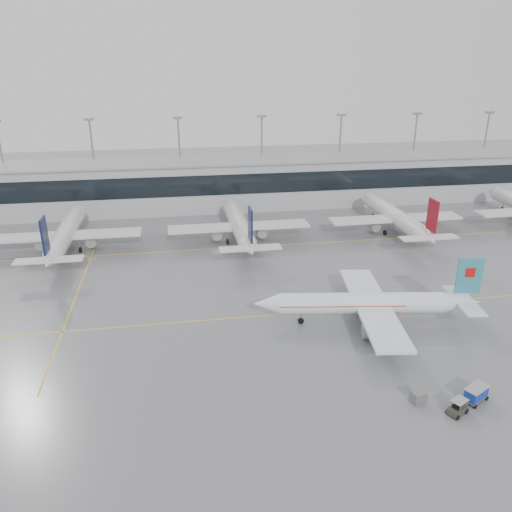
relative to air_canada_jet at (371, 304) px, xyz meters
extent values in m
plane|color=slate|center=(-14.07, 4.81, -3.15)|extent=(320.00, 320.00, 0.00)
cube|color=yellow|center=(-14.07, 4.81, -3.14)|extent=(120.00, 0.25, 0.01)
cube|color=yellow|center=(-14.07, 34.81, -3.14)|extent=(120.00, 0.25, 0.01)
cube|color=yellow|center=(-44.07, 19.81, -3.14)|extent=(0.25, 60.00, 0.01)
cube|color=#A7A7AB|center=(-14.07, 66.81, 2.85)|extent=(180.00, 15.00, 12.00)
cube|color=black|center=(-14.07, 59.26, 4.35)|extent=(180.00, 0.20, 5.00)
cube|color=gray|center=(-14.07, 66.81, 9.05)|extent=(182.00, 16.00, 0.40)
cylinder|color=gray|center=(-69.07, 72.81, 7.85)|extent=(0.50, 0.50, 22.00)
cylinder|color=gray|center=(-47.07, 72.81, 7.85)|extent=(0.50, 0.50, 22.00)
cube|color=gray|center=(-47.07, 72.81, 19.15)|extent=(2.40, 1.00, 0.60)
cylinder|color=gray|center=(-25.07, 72.81, 7.85)|extent=(0.50, 0.50, 22.00)
cube|color=gray|center=(-25.07, 72.81, 19.15)|extent=(2.40, 1.00, 0.60)
cylinder|color=gray|center=(-3.07, 72.81, 7.85)|extent=(0.50, 0.50, 22.00)
cube|color=gray|center=(-3.07, 72.81, 19.15)|extent=(2.40, 1.00, 0.60)
cylinder|color=gray|center=(18.93, 72.81, 7.85)|extent=(0.50, 0.50, 22.00)
cube|color=gray|center=(18.93, 72.81, 19.15)|extent=(2.40, 1.00, 0.60)
cylinder|color=gray|center=(40.93, 72.81, 7.85)|extent=(0.50, 0.50, 22.00)
cube|color=gray|center=(40.93, 72.81, 19.15)|extent=(2.40, 1.00, 0.60)
cylinder|color=gray|center=(62.93, 72.81, 7.85)|extent=(0.50, 0.50, 22.00)
cube|color=gray|center=(62.93, 72.81, 19.15)|extent=(2.40, 1.00, 0.60)
cylinder|color=white|center=(-1.31, 0.20, 0.12)|extent=(23.75, 6.56, 3.09)
cone|color=white|center=(-14.93, 2.25, 0.12)|extent=(4.42, 3.65, 3.09)
cone|color=white|center=(13.11, -1.97, 0.12)|extent=(6.00, 3.89, 3.09)
cube|color=white|center=(0.18, -0.03, -0.28)|extent=(8.74, 25.97, 0.45)
cube|color=white|center=(13.30, -2.00, 0.42)|extent=(4.23, 10.12, 0.25)
cube|color=teal|center=(13.50, -2.03, 4.30)|extent=(3.61, 0.88, 5.27)
cylinder|color=#959595|center=(-1.03, -4.70, -1.78)|extent=(3.87, 2.61, 2.10)
cylinder|color=#959595|center=(0.40, 4.79, -1.78)|extent=(3.87, 2.61, 2.10)
cylinder|color=gray|center=(-9.98, 1.50, -2.06)|extent=(0.20, 0.20, 1.28)
cylinder|color=black|center=(-9.98, 1.50, -2.70)|extent=(0.93, 0.43, 0.90)
cylinder|color=gray|center=(0.78, -2.75, -1.96)|extent=(0.24, 0.24, 1.28)
cylinder|color=black|center=(0.78, -2.75, -2.60)|extent=(1.15, 0.61, 1.10)
cylinder|color=gray|center=(1.55, 2.40, -1.96)|extent=(0.24, 0.24, 1.28)
cylinder|color=black|center=(1.55, 2.40, -2.60)|extent=(1.15, 0.61, 1.10)
cube|color=#B70F0F|center=(13.50, -2.03, 4.87)|extent=(1.45, 0.65, 1.40)
cube|color=#B70F0F|center=(-4.27, 0.64, 0.32)|extent=(18.26, 5.77, 0.12)
cylinder|color=silver|center=(-49.07, 39.81, 0.65)|extent=(3.59, 27.36, 3.59)
cone|color=silver|center=(-49.07, 55.49, 0.65)|extent=(3.59, 4.00, 3.59)
cone|color=silver|center=(-49.07, 23.33, 0.65)|extent=(3.59, 5.60, 3.59)
cube|color=silver|center=(-49.07, 38.31, 0.25)|extent=(29.64, 5.00, 0.45)
cube|color=silver|center=(-49.07, 23.13, 0.95)|extent=(11.40, 2.80, 0.25)
cube|color=#0D173C|center=(-49.07, 22.93, 5.51)|extent=(0.35, 3.60, 6.12)
cylinder|color=#959595|center=(-53.87, 38.81, -1.25)|extent=(2.10, 3.60, 2.10)
cylinder|color=#959595|center=(-44.27, 38.81, -1.25)|extent=(2.10, 3.60, 2.10)
cylinder|color=gray|center=(-49.07, 50.49, -1.92)|extent=(0.20, 0.20, 1.56)
cylinder|color=black|center=(-49.07, 50.49, -2.70)|extent=(0.30, 0.90, 0.90)
cylinder|color=gray|center=(-51.67, 37.31, -1.82)|extent=(0.24, 0.24, 1.56)
cylinder|color=black|center=(-51.67, 37.31, -2.60)|extent=(0.45, 1.10, 1.10)
cylinder|color=gray|center=(-46.47, 37.31, -1.82)|extent=(0.24, 0.24, 1.56)
cylinder|color=black|center=(-46.47, 37.31, -2.60)|extent=(0.45, 1.10, 1.10)
cylinder|color=silver|center=(-14.07, 39.81, 0.65)|extent=(3.59, 27.36, 3.59)
cone|color=silver|center=(-14.07, 55.49, 0.65)|extent=(3.59, 4.00, 3.59)
cone|color=silver|center=(-14.07, 23.33, 0.65)|extent=(3.59, 5.60, 3.59)
cube|color=silver|center=(-14.07, 38.31, 0.25)|extent=(29.64, 5.00, 0.45)
cube|color=silver|center=(-14.07, 23.13, 0.95)|extent=(11.40, 2.80, 0.25)
cube|color=#0D173C|center=(-14.07, 22.93, 5.51)|extent=(0.35, 3.60, 6.12)
cylinder|color=#959595|center=(-18.87, 38.81, -1.25)|extent=(2.10, 3.60, 2.10)
cylinder|color=#959595|center=(-9.27, 38.81, -1.25)|extent=(2.10, 3.60, 2.10)
cylinder|color=gray|center=(-14.07, 50.49, -1.92)|extent=(0.20, 0.20, 1.56)
cylinder|color=black|center=(-14.07, 50.49, -2.70)|extent=(0.30, 0.90, 0.90)
cylinder|color=gray|center=(-16.67, 37.31, -1.82)|extent=(0.24, 0.24, 1.56)
cylinder|color=black|center=(-16.67, 37.31, -2.60)|extent=(0.45, 1.10, 1.10)
cylinder|color=gray|center=(-11.47, 37.31, -1.82)|extent=(0.24, 0.24, 1.56)
cylinder|color=black|center=(-11.47, 37.31, -2.60)|extent=(0.45, 1.10, 1.10)
cylinder|color=silver|center=(20.93, 39.81, 0.65)|extent=(3.59, 27.36, 3.59)
cone|color=silver|center=(20.93, 55.49, 0.65)|extent=(3.59, 4.00, 3.59)
cone|color=silver|center=(20.93, 23.33, 0.65)|extent=(3.59, 5.60, 3.59)
cube|color=silver|center=(20.93, 38.31, 0.25)|extent=(29.64, 5.00, 0.45)
cube|color=silver|center=(20.93, 23.13, 0.95)|extent=(11.40, 2.80, 0.25)
cube|color=maroon|center=(20.93, 22.93, 5.51)|extent=(0.35, 3.60, 6.12)
cylinder|color=#959595|center=(16.13, 38.81, -1.25)|extent=(2.10, 3.60, 2.10)
cylinder|color=#959595|center=(25.73, 38.81, -1.25)|extent=(2.10, 3.60, 2.10)
cylinder|color=gray|center=(20.93, 50.49, -1.92)|extent=(0.20, 0.20, 1.56)
cylinder|color=black|center=(20.93, 50.49, -2.70)|extent=(0.30, 0.90, 0.90)
cylinder|color=gray|center=(18.33, 37.31, -1.82)|extent=(0.24, 0.24, 1.56)
cylinder|color=black|center=(18.33, 37.31, -2.60)|extent=(0.45, 1.10, 1.10)
cylinder|color=gray|center=(23.53, 37.31, -1.82)|extent=(0.24, 0.24, 1.56)
cylinder|color=black|center=(23.53, 37.31, -2.60)|extent=(0.45, 1.10, 1.10)
cone|color=silver|center=(55.93, 55.49, 0.65)|extent=(3.59, 4.00, 3.59)
cylinder|color=gray|center=(55.93, 50.49, -1.92)|extent=(0.20, 0.20, 1.56)
cylinder|color=black|center=(55.93, 50.49, -2.70)|extent=(0.30, 0.90, 0.90)
cube|color=#2E3229|center=(1.81, -20.85, -2.62)|extent=(2.63, 2.18, 0.67)
cube|color=gray|center=(1.98, -20.76, -1.49)|extent=(2.20, 1.96, 0.06)
cube|color=black|center=(1.55, -20.99, -2.19)|extent=(0.78, 0.91, 0.39)
cylinder|color=gray|center=(3.35, -20.05, -2.67)|extent=(1.06, 0.60, 0.08)
cylinder|color=gray|center=(1.63, -21.55, -1.94)|extent=(0.08, 0.08, 0.87)
cylinder|color=gray|center=(1.14, -20.61, -1.94)|extent=(0.08, 0.08, 0.87)
cylinder|color=gray|center=(2.82, -20.92, -1.94)|extent=(0.08, 0.08, 0.87)
cylinder|color=gray|center=(2.33, -19.98, -1.94)|extent=(0.08, 0.08, 0.87)
cylinder|color=black|center=(1.33, -21.81, -2.86)|extent=(0.60, 0.44, 0.58)
cylinder|color=black|center=(0.75, -20.70, -2.86)|extent=(0.60, 0.44, 0.58)
cylinder|color=black|center=(2.87, -21.01, -2.86)|extent=(0.60, 0.44, 0.58)
cylinder|color=black|center=(2.29, -19.90, -2.86)|extent=(0.60, 0.44, 0.58)
cube|color=gray|center=(5.00, -19.19, -2.70)|extent=(3.34, 2.70, 0.18)
cube|color=#152FA4|center=(5.00, -19.19, -2.00)|extent=(3.11, 2.52, 1.19)
cube|color=gray|center=(5.00, -19.19, -1.36)|extent=(3.38, 2.79, 0.10)
cylinder|color=black|center=(4.29, -20.40, -2.90)|extent=(0.52, 0.39, 0.50)
cylinder|color=black|center=(3.60, -19.08, -2.90)|extent=(0.52, 0.39, 0.50)
cylinder|color=black|center=(6.41, -19.30, -2.90)|extent=(0.52, 0.39, 0.50)
cylinder|color=black|center=(5.72, -17.98, -2.90)|extent=(0.52, 0.39, 0.50)
cube|color=slate|center=(-1.57, -18.41, -2.43)|extent=(1.64, 1.56, 1.44)
camera|label=1|loc=(-27.20, -61.00, 32.74)|focal=35.00mm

